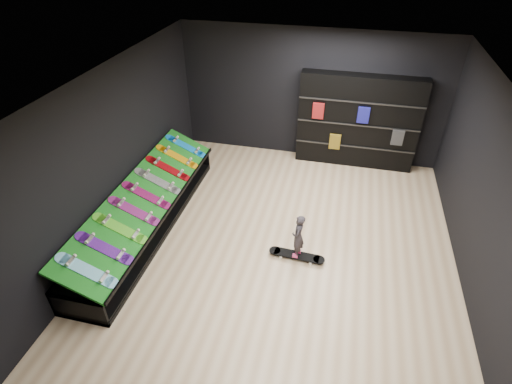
% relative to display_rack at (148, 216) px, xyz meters
% --- Properties ---
extents(floor, '(6.00, 7.00, 0.01)m').
position_rel_display_rack_xyz_m(floor, '(2.55, 0.00, -0.25)').
color(floor, beige).
rests_on(floor, ground).
extents(ceiling, '(6.00, 7.00, 0.01)m').
position_rel_display_rack_xyz_m(ceiling, '(2.55, 0.00, 2.75)').
color(ceiling, white).
rests_on(ceiling, ground).
extents(wall_back, '(6.00, 0.02, 3.00)m').
position_rel_display_rack_xyz_m(wall_back, '(2.55, 3.50, 1.25)').
color(wall_back, black).
rests_on(wall_back, ground).
extents(wall_left, '(0.02, 7.00, 3.00)m').
position_rel_display_rack_xyz_m(wall_left, '(-0.45, 0.00, 1.25)').
color(wall_left, black).
rests_on(wall_left, ground).
extents(wall_right, '(0.02, 7.00, 3.00)m').
position_rel_display_rack_xyz_m(wall_right, '(5.55, 0.00, 1.25)').
color(wall_right, black).
rests_on(wall_right, ground).
extents(display_rack, '(0.90, 4.50, 0.50)m').
position_rel_display_rack_xyz_m(display_rack, '(0.00, 0.00, 0.00)').
color(display_rack, black).
rests_on(display_rack, ground).
extents(turf_ramp, '(0.92, 4.50, 0.46)m').
position_rel_display_rack_xyz_m(turf_ramp, '(0.05, 0.00, 0.46)').
color(turf_ramp, '#0F6112').
rests_on(turf_ramp, display_rack).
extents(back_shelving, '(2.66, 0.31, 2.13)m').
position_rel_display_rack_xyz_m(back_shelving, '(3.66, 3.32, 0.82)').
color(back_shelving, black).
rests_on(back_shelving, ground).
extents(floor_skateboard, '(0.99, 0.28, 0.09)m').
position_rel_display_rack_xyz_m(floor_skateboard, '(2.87, -0.21, -0.20)').
color(floor_skateboard, black).
rests_on(floor_skateboard, ground).
extents(child, '(0.14, 0.19, 0.50)m').
position_rel_display_rack_xyz_m(child, '(2.87, -0.21, 0.09)').
color(child, black).
rests_on(child, floor_skateboard).
extents(display_board_0, '(0.93, 0.22, 0.50)m').
position_rel_display_rack_xyz_m(display_board_0, '(0.06, -1.90, 0.49)').
color(display_board_0, '#0CB2E5').
rests_on(display_board_0, turf_ramp).
extents(display_board_1, '(0.93, 0.22, 0.50)m').
position_rel_display_rack_xyz_m(display_board_1, '(0.06, -1.42, 0.49)').
color(display_board_1, purple).
rests_on(display_board_1, turf_ramp).
extents(display_board_2, '(0.93, 0.22, 0.50)m').
position_rel_display_rack_xyz_m(display_board_2, '(0.06, -0.95, 0.49)').
color(display_board_2, green).
rests_on(display_board_2, turf_ramp).
extents(display_board_3, '(0.93, 0.22, 0.50)m').
position_rel_display_rack_xyz_m(display_board_3, '(0.06, -0.48, 0.49)').
color(display_board_3, '#2626BF').
rests_on(display_board_3, turf_ramp).
extents(display_board_4, '(0.93, 0.22, 0.50)m').
position_rel_display_rack_xyz_m(display_board_4, '(0.06, 0.00, 0.49)').
color(display_board_4, '#E5198C').
rests_on(display_board_4, turf_ramp).
extents(display_board_5, '(0.93, 0.22, 0.50)m').
position_rel_display_rack_xyz_m(display_board_5, '(0.06, 0.48, 0.49)').
color(display_board_5, black).
rests_on(display_board_5, turf_ramp).
extents(display_board_6, '(0.93, 0.22, 0.50)m').
position_rel_display_rack_xyz_m(display_board_6, '(0.06, 0.95, 0.49)').
color(display_board_6, red).
rests_on(display_board_6, turf_ramp).
extents(display_board_7, '(0.93, 0.22, 0.50)m').
position_rel_display_rack_xyz_m(display_board_7, '(0.06, 1.42, 0.49)').
color(display_board_7, yellow).
rests_on(display_board_7, turf_ramp).
extents(display_board_8, '(0.93, 0.22, 0.50)m').
position_rel_display_rack_xyz_m(display_board_8, '(0.06, 1.90, 0.49)').
color(display_board_8, blue).
rests_on(display_board_8, turf_ramp).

